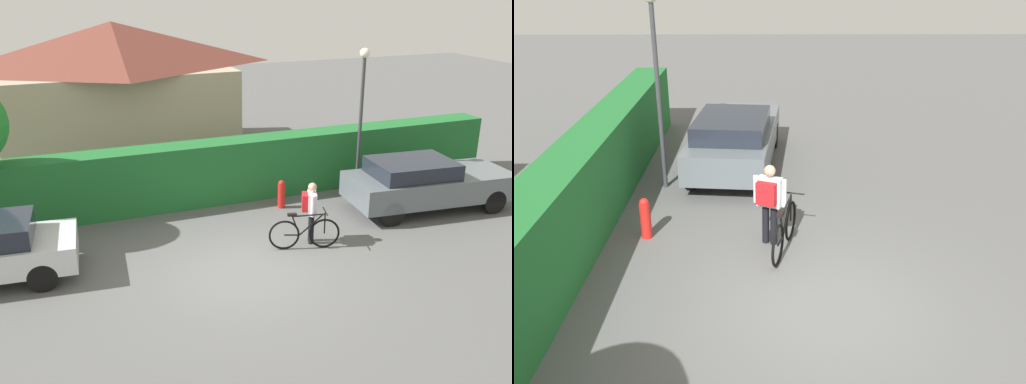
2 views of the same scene
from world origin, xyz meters
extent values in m
plane|color=#585858|center=(0.00, 0.00, 0.00)|extent=(60.00, 60.00, 0.00)
cube|color=#1F662C|center=(0.00, 4.32, 0.88)|extent=(19.48, 0.90, 1.77)
cube|color=tan|center=(-1.09, 10.25, 1.54)|extent=(7.94, 4.51, 3.09)
pyramid|color=brown|center=(-1.09, 10.25, 3.89)|extent=(8.34, 4.74, 1.59)
cylinder|color=black|center=(-4.02, 2.23, 0.31)|extent=(0.63, 0.24, 0.62)
cylinder|color=black|center=(-4.16, 0.73, 0.31)|extent=(0.63, 0.24, 0.62)
cube|color=slate|center=(6.08, 1.62, 0.68)|extent=(4.73, 2.25, 0.69)
cube|color=#1E232D|center=(5.50, 1.67, 1.24)|extent=(2.34, 1.82, 0.43)
cylinder|color=black|center=(7.71, 2.31, 0.33)|extent=(0.68, 0.24, 0.67)
cylinder|color=black|center=(7.56, 0.65, 0.33)|extent=(0.68, 0.24, 0.67)
cylinder|color=black|center=(4.61, 2.59, 0.33)|extent=(0.68, 0.24, 0.67)
cylinder|color=black|center=(4.46, 0.93, 0.33)|extent=(0.68, 0.24, 0.67)
torus|color=black|center=(2.20, 0.42, 0.37)|extent=(0.73, 0.25, 0.75)
torus|color=black|center=(1.27, 0.68, 0.37)|extent=(0.73, 0.25, 0.75)
cylinder|color=black|center=(1.91, 0.50, 0.63)|extent=(0.61, 0.20, 0.58)
cylinder|color=black|center=(1.53, 0.61, 0.61)|extent=(0.22, 0.09, 0.52)
cylinder|color=black|center=(1.80, 0.53, 0.86)|extent=(0.72, 0.23, 0.07)
cylinder|color=black|center=(1.44, 0.63, 0.36)|extent=(0.37, 0.13, 0.05)
cylinder|color=black|center=(2.20, 0.42, 0.64)|extent=(0.04, 0.04, 0.54)
cube|color=black|center=(1.44, 0.63, 0.89)|extent=(0.24, 0.15, 0.06)
cylinder|color=black|center=(2.20, 0.42, 0.94)|extent=(0.16, 0.49, 0.03)
cylinder|color=black|center=(2.07, 0.88, 0.38)|extent=(0.13, 0.13, 0.76)
cylinder|color=black|center=(2.01, 0.74, 0.38)|extent=(0.13, 0.13, 0.76)
cube|color=silver|center=(2.04, 0.81, 1.04)|extent=(0.35, 0.49, 0.54)
sphere|color=tan|center=(2.04, 0.81, 1.44)|extent=(0.21, 0.21, 0.21)
cylinder|color=silver|center=(2.14, 1.06, 1.05)|extent=(0.09, 0.09, 0.51)
cylinder|color=silver|center=(1.94, 0.56, 1.05)|extent=(0.09, 0.09, 0.51)
cube|color=red|center=(1.89, 0.87, 1.07)|extent=(0.28, 0.39, 0.41)
cylinder|color=#38383D|center=(4.72, 3.19, 2.02)|extent=(0.10, 0.10, 4.05)
sphere|color=#F2EDCC|center=(4.72, 3.19, 4.17)|extent=(0.28, 0.28, 0.28)
cylinder|color=red|center=(2.27, 3.14, 0.35)|extent=(0.20, 0.20, 0.70)
sphere|color=red|center=(2.27, 3.14, 0.72)|extent=(0.18, 0.18, 0.18)
camera|label=1|loc=(-3.84, -10.59, 6.13)|focal=40.22mm
camera|label=2|loc=(-6.99, 0.88, 4.99)|focal=38.67mm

